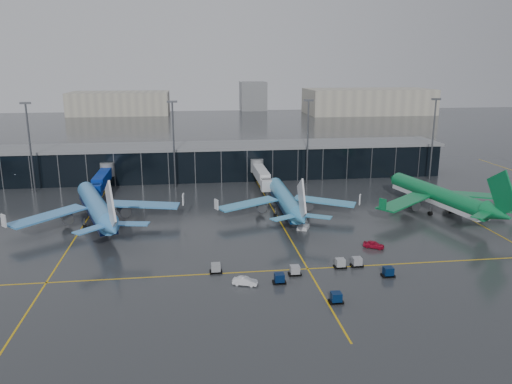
{
  "coord_description": "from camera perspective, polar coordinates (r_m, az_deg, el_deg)",
  "views": [
    {
      "loc": [
        -10.15,
        -96.3,
        35.71
      ],
      "look_at": [
        5.0,
        18.0,
        6.0
      ],
      "focal_mm": 35.0,
      "sensor_mm": 36.0,
      "label": 1
    }
  ],
  "objects": [
    {
      "name": "service_van_red",
      "position": [
        102.78,
        13.31,
        -5.87
      ],
      "size": [
        4.39,
        3.7,
        1.42
      ],
      "primitive_type": "imported",
      "rotation": [
        0.0,
        0.0,
        0.98
      ],
      "color": "#AF0D2A",
      "rests_on": "ground"
    },
    {
      "name": "airliner_klm_near",
      "position": [
        120.46,
        3.38,
        0.25
      ],
      "size": [
        35.71,
        40.61,
        12.42
      ],
      "primitive_type": null,
      "rotation": [
        0.0,
        0.0,
        -0.01
      ],
      "color": "#3D97CB",
      "rests_on": "ground"
    },
    {
      "name": "baggage_carts",
      "position": [
        87.59,
        6.86,
        -9.18
      ],
      "size": [
        31.67,
        15.39,
        1.7
      ],
      "color": "black",
      "rests_on": "ground"
    },
    {
      "name": "mobile_airstair",
      "position": [
        111.79,
        5.42,
        -3.83
      ],
      "size": [
        3.35,
        3.83,
        3.45
      ],
      "rotation": [
        0.0,
        0.0,
        -0.44
      ],
      "color": "white",
      "rests_on": "ground"
    },
    {
      "name": "airliner_aer_lingus",
      "position": [
        130.17,
        20.01,
        0.79
      ],
      "size": [
        47.25,
        51.63,
        13.85
      ],
      "primitive_type": null,
      "rotation": [
        0.0,
        0.0,
        0.19
      ],
      "color": "#0D723B",
      "rests_on": "ground"
    },
    {
      "name": "service_van_white",
      "position": [
        84.15,
        -1.25,
        -10.15
      ],
      "size": [
        4.4,
        2.72,
        1.37
      ],
      "primitive_type": "imported",
      "rotation": [
        0.0,
        0.0,
        1.24
      ],
      "color": "silver",
      "rests_on": "ground"
    },
    {
      "name": "terminal_pier",
      "position": [
        161.49,
        -3.82,
        3.61
      ],
      "size": [
        142.0,
        17.0,
        10.7
      ],
      "color": "black",
      "rests_on": "ground"
    },
    {
      "name": "flood_masts",
      "position": [
        148.7,
        -1.63,
        5.98
      ],
      "size": [
        203.0,
        0.5,
        25.5
      ],
      "color": "#595B60",
      "rests_on": "ground"
    },
    {
      "name": "distant_hangars",
      "position": [
        372.25,
        1.79,
        10.3
      ],
      "size": [
        260.0,
        71.0,
        22.0
      ],
      "color": "#B2AD99",
      "rests_on": "ground"
    },
    {
      "name": "ground",
      "position": [
        103.21,
        -1.45,
        -5.8
      ],
      "size": [
        600.0,
        600.0,
        0.0
      ],
      "primitive_type": "plane",
      "color": "#282B2D",
      "rests_on": "ground"
    },
    {
      "name": "airliner_arkefly",
      "position": [
        118.38,
        -17.9,
        -0.36
      ],
      "size": [
        51.44,
        54.91,
        13.77
      ],
      "primitive_type": null,
      "rotation": [
        0.0,
        0.0,
        0.32
      ],
      "color": "#418ED5",
      "rests_on": "ground"
    },
    {
      "name": "taxi_lines",
      "position": [
        114.5,
        2.97,
        -3.74
      ],
      "size": [
        220.0,
        120.0,
        0.02
      ],
      "color": "gold",
      "rests_on": "ground"
    },
    {
      "name": "jet_bridges",
      "position": [
        144.88,
        -17.24,
        1.37
      ],
      "size": [
        94.0,
        27.5,
        7.2
      ],
      "color": "#595B60",
      "rests_on": "ground"
    }
  ]
}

